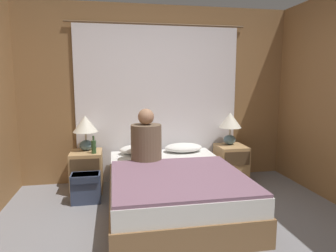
{
  "coord_description": "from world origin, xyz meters",
  "views": [
    {
      "loc": [
        -0.65,
        -2.33,
        1.46
      ],
      "look_at": [
        0.0,
        1.18,
        0.91
      ],
      "focal_mm": 32.0,
      "sensor_mm": 36.0,
      "label": 1
    }
  ],
  "objects": [
    {
      "name": "lamp_right",
      "position": [
        1.01,
        1.71,
        0.84
      ],
      "size": [
        0.33,
        0.33,
        0.47
      ],
      "color": "slate",
      "rests_on": "nightstand_right"
    },
    {
      "name": "backpack_on_floor",
      "position": [
        -0.99,
        1.23,
        0.2
      ],
      "size": [
        0.34,
        0.24,
        0.36
      ],
      "color": "#333D56",
      "rests_on": "ground_plane"
    },
    {
      "name": "curtain_panel",
      "position": [
        0.0,
        1.94,
        1.12
      ],
      "size": [
        2.52,
        0.02,
        2.24
      ],
      "color": "white",
      "rests_on": "ground_plane"
    },
    {
      "name": "pillow_left",
      "position": [
        -0.31,
        1.67,
        0.52
      ],
      "size": [
        0.53,
        0.35,
        0.12
      ],
      "color": "white",
      "rests_on": "bed"
    },
    {
      "name": "blanket_on_bed",
      "position": [
        0.0,
        0.57,
        0.48
      ],
      "size": [
        1.36,
        1.34,
        0.03
      ],
      "color": "slate",
      "rests_on": "bed"
    },
    {
      "name": "ground_plane",
      "position": [
        0.0,
        0.0,
        0.0
      ],
      "size": [
        16.0,
        16.0,
        0.0
      ],
      "primitive_type": "plane",
      "color": "gray"
    },
    {
      "name": "nightstand_left",
      "position": [
        -1.01,
        1.63,
        0.27
      ],
      "size": [
        0.41,
        0.44,
        0.53
      ],
      "color": "tan",
      "rests_on": "ground_plane"
    },
    {
      "name": "nightstand_right",
      "position": [
        1.01,
        1.63,
        0.27
      ],
      "size": [
        0.41,
        0.44,
        0.53
      ],
      "color": "tan",
      "rests_on": "ground_plane"
    },
    {
      "name": "pillow_right",
      "position": [
        0.31,
        1.67,
        0.52
      ],
      "size": [
        0.53,
        0.35,
        0.12
      ],
      "color": "white",
      "rests_on": "bed"
    },
    {
      "name": "bed",
      "position": [
        0.0,
        0.88,
        0.23
      ],
      "size": [
        1.42,
        2.01,
        0.46
      ],
      "color": "olive",
      "rests_on": "ground_plane"
    },
    {
      "name": "beer_bottle_on_left_stand",
      "position": [
        -0.9,
        1.52,
        0.62
      ],
      "size": [
        0.06,
        0.06,
        0.23
      ],
      "color": "#2D4C28",
      "rests_on": "nightstand_left"
    },
    {
      "name": "wall_back",
      "position": [
        0.0,
        2.0,
        1.25
      ],
      "size": [
        3.96,
        0.06,
        2.5
      ],
      "color": "olive",
      "rests_on": "ground_plane"
    },
    {
      "name": "person_left_in_bed",
      "position": [
        -0.26,
        1.27,
        0.73
      ],
      "size": [
        0.38,
        0.38,
        0.66
      ],
      "color": "brown",
      "rests_on": "bed"
    },
    {
      "name": "lamp_left",
      "position": [
        -1.01,
        1.71,
        0.84
      ],
      "size": [
        0.33,
        0.33,
        0.47
      ],
      "color": "slate",
      "rests_on": "nightstand_left"
    }
  ]
}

